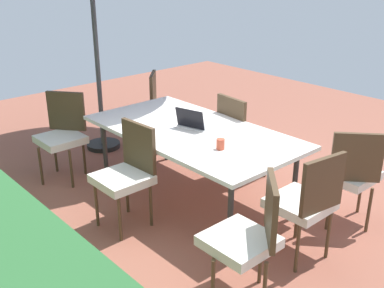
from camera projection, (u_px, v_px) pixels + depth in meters
The scene contains 11 objects.
ground_plane at pixel (192, 199), 4.94m from camera, with size 10.00×10.00×0.02m, color #935442.
dining_table at pixel (192, 134), 4.66m from camera, with size 2.24×1.18×0.77m.
chair_southwest at pixel (351, 171), 4.25m from camera, with size 0.59×0.59×0.98m.
chair_south at pixel (240, 132), 5.20m from camera, with size 0.47×0.48×0.98m.
chair_northeast at pixel (62, 132), 5.21m from camera, with size 0.58×0.58×0.98m.
chair_west at pixel (306, 200), 3.75m from camera, with size 0.49×0.48×0.98m.
chair_north at pixel (127, 171), 4.26m from camera, with size 0.46×0.47×0.98m.
chair_northwest at pixel (248, 234), 3.28m from camera, with size 0.59×0.59×0.98m.
chair_southeast at pixel (165, 105), 6.17m from camera, with size 0.59×0.59×0.98m.
laptop at pixel (194, 123), 4.69m from camera, with size 0.37×0.32×0.21m.
cup at pixel (220, 144), 4.16m from camera, with size 0.08×0.08×0.10m, color #CC4C33.
Camera 1 is at (-3.25, 2.92, 2.37)m, focal length 43.41 mm.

